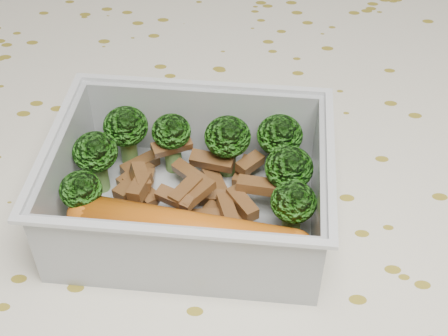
{
  "coord_description": "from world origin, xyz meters",
  "views": [
    {
      "loc": [
        0.02,
        -0.28,
        1.04
      ],
      "look_at": [
        0.0,
        -0.01,
        0.78
      ],
      "focal_mm": 50.0,
      "sensor_mm": 36.0,
      "label": 1
    }
  ],
  "objects": [
    {
      "name": "dining_table",
      "position": [
        0.0,
        0.0,
        0.67
      ],
      "size": [
        1.4,
        0.9,
        0.75
      ],
      "color": "brown",
      "rests_on": "ground"
    },
    {
      "name": "tablecloth",
      "position": [
        0.0,
        0.0,
        0.72
      ],
      "size": [
        1.46,
        0.96,
        0.19
      ],
      "color": "silver",
      "rests_on": "dining_table"
    },
    {
      "name": "lunch_container",
      "position": [
        -0.01,
        -0.03,
        0.78
      ],
      "size": [
        0.17,
        0.13,
        0.06
      ],
      "color": "silver",
      "rests_on": "tablecloth"
    },
    {
      "name": "broccoli_florets",
      "position": [
        -0.01,
        -0.0,
        0.79
      ],
      "size": [
        0.14,
        0.09,
        0.04
      ],
      "color": "#608C3F",
      "rests_on": "lunch_container"
    },
    {
      "name": "meat_pile",
      "position": [
        -0.02,
        -0.02,
        0.77
      ],
      "size": [
        0.1,
        0.07,
        0.03
      ],
      "color": "brown",
      "rests_on": "lunch_container"
    },
    {
      "name": "sausage",
      "position": [
        -0.01,
        -0.06,
        0.78
      ],
      "size": [
        0.14,
        0.04,
        0.02
      ],
      "color": "#BF5A12",
      "rests_on": "lunch_container"
    }
  ]
}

